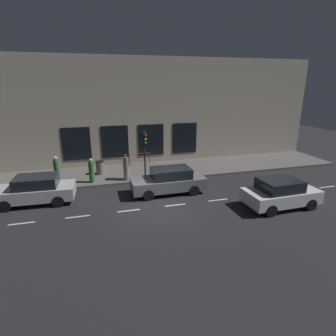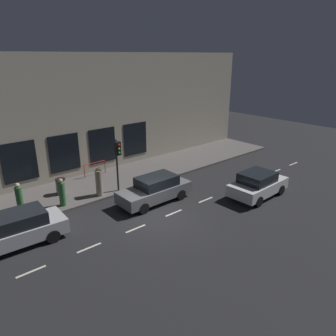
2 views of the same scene
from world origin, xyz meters
The scene contains 13 objects.
ground_plane centered at (0.00, 0.00, 0.00)m, with size 60.00×60.00×0.00m, color #232326.
sidewalk centered at (6.25, 0.00, 0.07)m, with size 4.50×32.00×0.15m.
building_facade centered at (8.80, 0.00, 4.25)m, with size 0.65×32.00×8.52m.
lane_centre_line centered at (0.00, -1.00, 0.00)m, with size 0.12×27.20×0.01m.
traffic_light centered at (4.28, -0.17, 2.55)m, with size 0.46×0.32×3.35m.
parked_car_0 centered at (2.40, 6.49, 0.79)m, with size 2.05×4.36×1.58m.
parked_car_1 centered at (-1.68, -6.46, 0.79)m, with size 2.07×4.05×1.58m.
parked_car_2 centered at (1.86, -1.14, 0.79)m, with size 1.86×4.52×1.58m.
pedestrian_0 centered at (5.02, 5.58, 1.02)m, with size 0.48×0.48×1.86m.
pedestrian_1 centered at (4.66, 3.40, 0.91)m, with size 0.44×0.44×1.65m.
pedestrian_2 centered at (4.51, 1.12, 0.99)m, with size 0.57×0.57×1.83m.
trash_bin centered at (6.30, 2.80, 0.65)m, with size 0.62×0.62×0.99m.
red_railing centered at (7.80, -0.36, 0.85)m, with size 0.05×1.69×0.97m.
Camera 1 is at (-13.29, 3.13, 6.49)m, focal length 29.19 mm.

